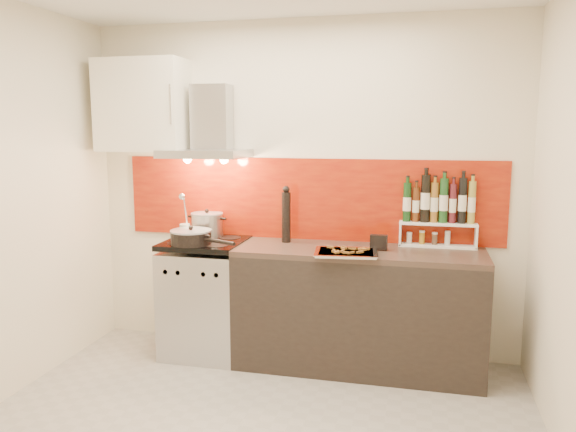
% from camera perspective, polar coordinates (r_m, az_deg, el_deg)
% --- Properties ---
extents(back_wall, '(3.40, 0.02, 2.60)m').
position_cam_1_polar(back_wall, '(4.43, 1.35, 2.79)').
color(back_wall, silver).
rests_on(back_wall, ground).
extents(backsplash, '(3.00, 0.02, 0.64)m').
position_cam_1_polar(backsplash, '(4.42, 1.95, 1.73)').
color(backsplash, maroon).
rests_on(backsplash, back_wall).
extents(range_stove, '(0.60, 0.60, 0.91)m').
position_cam_1_polar(range_stove, '(4.52, -8.31, -8.31)').
color(range_stove, '#B7B7BA').
rests_on(range_stove, ground).
extents(counter, '(1.80, 0.60, 0.90)m').
position_cam_1_polar(counter, '(4.24, 7.15, -9.32)').
color(counter, black).
rests_on(counter, ground).
extents(range_hood, '(0.62, 0.50, 0.61)m').
position_cam_1_polar(range_hood, '(4.45, -8.01, 8.44)').
color(range_hood, '#B7B7BA').
rests_on(range_hood, back_wall).
extents(upper_cabinet, '(0.70, 0.35, 0.72)m').
position_cam_1_polar(upper_cabinet, '(4.68, -14.52, 10.81)').
color(upper_cabinet, white).
rests_on(upper_cabinet, back_wall).
extents(stock_pot, '(0.26, 0.26, 0.22)m').
position_cam_1_polar(stock_pot, '(4.58, -8.22, -0.84)').
color(stock_pot, '#B7B7BA').
rests_on(stock_pot, range_stove).
extents(saute_pan, '(0.57, 0.35, 0.14)m').
position_cam_1_polar(saute_pan, '(4.27, -9.76, -2.12)').
color(saute_pan, black).
rests_on(saute_pan, range_stove).
extents(utensil_jar, '(0.08, 0.12, 0.38)m').
position_cam_1_polar(utensil_jar, '(4.44, -10.47, -1.05)').
color(utensil_jar, silver).
rests_on(utensil_jar, range_stove).
extents(pepper_mill, '(0.07, 0.07, 0.44)m').
position_cam_1_polar(pepper_mill, '(4.31, -0.19, 0.10)').
color(pepper_mill, black).
rests_on(pepper_mill, counter).
extents(step_shelf, '(0.56, 0.15, 0.53)m').
position_cam_1_polar(step_shelf, '(4.29, 14.99, 0.37)').
color(step_shelf, white).
rests_on(step_shelf, counter).
extents(caddy_box, '(0.13, 0.06, 0.11)m').
position_cam_1_polar(caddy_box, '(4.10, 9.20, -2.63)').
color(caddy_box, black).
rests_on(caddy_box, counter).
extents(baking_tray, '(0.47, 0.38, 0.03)m').
position_cam_1_polar(baking_tray, '(3.94, 5.92, -3.69)').
color(baking_tray, silver).
rests_on(baking_tray, counter).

